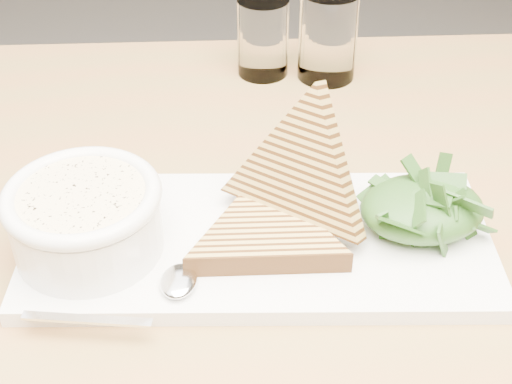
{
  "coord_description": "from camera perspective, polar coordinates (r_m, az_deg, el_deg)",
  "views": [
    {
      "loc": [
        -0.24,
        -0.32,
        1.16
      ],
      "look_at": [
        -0.18,
        0.18,
        0.77
      ],
      "focal_mm": 50.0,
      "sensor_mm": 36.0,
      "label": 1
    }
  ],
  "objects": [
    {
      "name": "bowl_rim",
      "position": [
        0.62,
        -13.8,
        -0.26
      ],
      "size": [
        0.14,
        0.14,
        0.01
      ],
      "primitive_type": "torus",
      "color": "white",
      "rests_on": "soup_bowl"
    },
    {
      "name": "sandwich_flat",
      "position": [
        0.63,
        0.77,
        -3.36
      ],
      "size": [
        0.18,
        0.18,
        0.02
      ],
      "primitive_type": null,
      "rotation": [
        0.0,
        0.0,
        -0.09
      ],
      "color": "tan",
      "rests_on": "platter"
    },
    {
      "name": "arugula_pile",
      "position": [
        0.66,
        13.2,
        -0.94
      ],
      "size": [
        0.11,
        0.1,
        0.05
      ],
      "primitive_type": null,
      "color": "#3A6024",
      "rests_on": "platter"
    },
    {
      "name": "spoon_handle",
      "position": [
        0.59,
        -13.38,
        -9.88
      ],
      "size": [
        0.1,
        0.03,
        0.0
      ],
      "primitive_type": "cube",
      "rotation": [
        0.0,
        0.0,
        -0.21
      ],
      "color": "silver",
      "rests_on": "platter"
    },
    {
      "name": "salad_base",
      "position": [
        0.66,
        13.13,
        -1.3
      ],
      "size": [
        0.11,
        0.09,
        0.04
      ],
      "primitive_type": "ellipsoid",
      "color": "black",
      "rests_on": "platter"
    },
    {
      "name": "soup",
      "position": [
        0.62,
        -13.78,
        -0.41
      ],
      "size": [
        0.11,
        0.11,
        0.01
      ],
      "primitive_type": "cylinder",
      "color": "beige",
      "rests_on": "soup_bowl"
    },
    {
      "name": "platter",
      "position": [
        0.65,
        0.23,
        -3.98
      ],
      "size": [
        0.44,
        0.24,
        0.02
      ],
      "primitive_type": "cube",
      "rotation": [
        0.0,
        0.0,
        -0.12
      ],
      "color": "white",
      "rests_on": "table_top"
    },
    {
      "name": "table_top",
      "position": [
        0.71,
        -1.71,
        -2.81
      ],
      "size": [
        1.2,
        0.85,
        0.04
      ],
      "primitive_type": "cube",
      "rotation": [
        0.0,
        0.0,
        -0.08
      ],
      "color": "olive",
      "rests_on": "ground"
    },
    {
      "name": "glass_far",
      "position": [
        0.91,
        5.78,
        12.32
      ],
      "size": [
        0.07,
        0.07,
        0.11
      ],
      "primitive_type": "cylinder",
      "color": "white",
      "rests_on": "table_top"
    },
    {
      "name": "sandwich_lean",
      "position": [
        0.63,
        3.58,
        1.66
      ],
      "size": [
        0.22,
        0.22,
        0.19
      ],
      "primitive_type": null,
      "rotation": [
        1.22,
        0.0,
        -0.7
      ],
      "color": "tan",
      "rests_on": "sandwich_flat"
    },
    {
      "name": "spoon_bowl",
      "position": [
        0.6,
        -6.21,
        -7.09
      ],
      "size": [
        0.04,
        0.05,
        0.01
      ],
      "primitive_type": "ellipsoid",
      "rotation": [
        0.0,
        0.0,
        -0.21
      ],
      "color": "silver",
      "rests_on": "platter"
    },
    {
      "name": "soup_bowl",
      "position": [
        0.64,
        -13.37,
        -2.59
      ],
      "size": [
        0.13,
        0.13,
        0.05
      ],
      "primitive_type": "cylinder",
      "color": "white",
      "rests_on": "platter"
    },
    {
      "name": "glass_near",
      "position": [
        0.92,
        0.56,
        12.27
      ],
      "size": [
        0.06,
        0.06,
        0.1
      ],
      "primitive_type": "cylinder",
      "color": "white",
      "rests_on": "table_top"
    }
  ]
}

